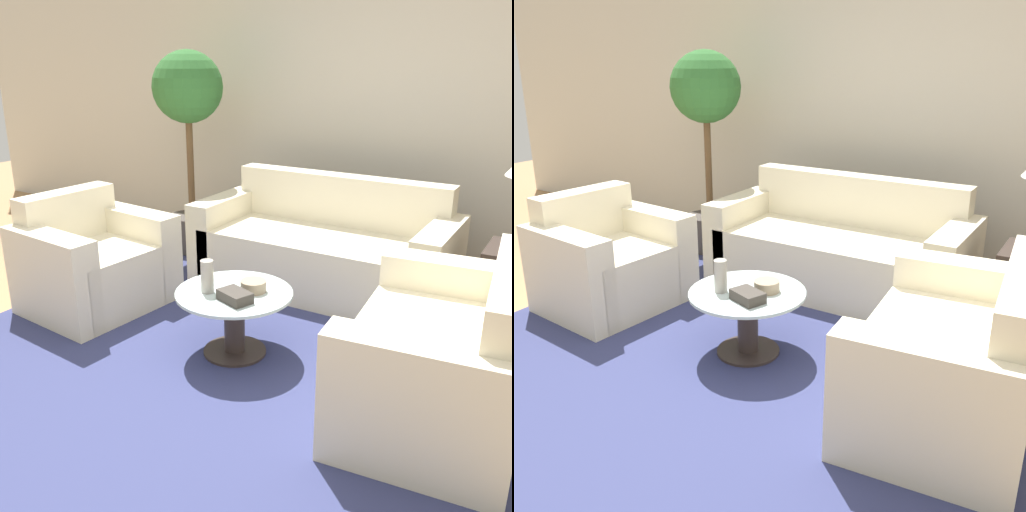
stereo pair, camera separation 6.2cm
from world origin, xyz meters
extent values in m
plane|color=#9E754C|center=(0.00, 0.00, 0.00)|extent=(14.00, 14.00, 0.00)
cube|color=beige|center=(0.00, 2.85, 1.30)|extent=(10.00, 0.06, 2.60)
cube|color=navy|center=(-0.08, 0.67, 0.00)|extent=(3.43, 3.35, 0.01)
cube|color=beige|center=(-0.06, 1.85, 0.23)|extent=(1.74, 0.84, 0.45)
cube|color=beige|center=(-0.06, 2.17, 0.42)|extent=(1.74, 0.18, 0.84)
cube|color=beige|center=(-0.93, 1.85, 0.32)|extent=(0.20, 0.84, 0.63)
cube|color=beige|center=(0.81, 1.85, 0.32)|extent=(0.20, 0.84, 0.63)
cube|color=beige|center=(-1.30, 0.75, 0.23)|extent=(0.84, 0.81, 0.45)
cube|color=beige|center=(-1.59, 0.78, 0.40)|extent=(0.25, 0.75, 0.81)
cube|color=beige|center=(-1.33, 0.39, 0.32)|extent=(0.78, 0.27, 0.63)
cube|color=beige|center=(-1.26, 1.12, 0.32)|extent=(0.78, 0.27, 0.63)
cube|color=beige|center=(1.09, 0.70, 0.23)|extent=(0.90, 1.15, 0.45)
cube|color=beige|center=(1.39, 0.73, 0.41)|extent=(0.28, 1.09, 0.82)
cube|color=beige|center=(1.04, 1.23, 0.32)|extent=(0.81, 0.28, 0.63)
cube|color=beige|center=(1.14, 0.16, 0.32)|extent=(0.81, 0.28, 0.63)
cylinder|color=#332823|center=(-0.08, 0.67, 0.01)|extent=(0.38, 0.38, 0.02)
cylinder|color=#332823|center=(-0.08, 0.67, 0.19)|extent=(0.13, 0.13, 0.39)
cylinder|color=#B2C6C6|center=(-0.08, 0.67, 0.40)|extent=(0.70, 0.70, 0.02)
cylinder|color=#3D3833|center=(-1.49, 2.12, 0.16)|extent=(0.43, 0.43, 0.33)
cylinder|color=brown|center=(-1.49, 2.12, 0.81)|extent=(0.06, 0.06, 0.97)
sphere|color=#2D662D|center=(-1.49, 2.12, 1.46)|extent=(0.61, 0.61, 0.61)
cylinder|color=#9E998E|center=(-0.21, 0.58, 0.50)|extent=(0.08, 0.08, 0.20)
cylinder|color=gray|center=(0.01, 0.73, 0.44)|extent=(0.15, 0.15, 0.07)
cube|color=#38332D|center=(0.00, 0.56, 0.44)|extent=(0.22, 0.18, 0.06)
camera|label=1|loc=(1.62, -1.90, 1.72)|focal=40.00mm
camera|label=2|loc=(1.68, -1.87, 1.72)|focal=40.00mm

